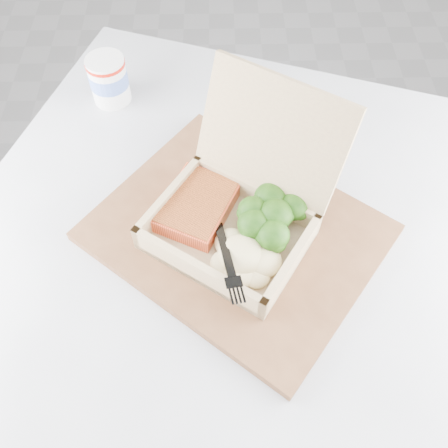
{
  "coord_description": "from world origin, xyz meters",
  "views": [
    {
      "loc": [
        -0.41,
        -0.48,
        1.32
      ],
      "look_at": [
        -0.4,
        -0.11,
        0.77
      ],
      "focal_mm": 40.0,
      "sensor_mm": 36.0,
      "label": 1
    }
  ],
  "objects_px": {
    "serving_tray": "(237,233)",
    "paper_cup": "(108,79)",
    "takeout_container": "(242,202)",
    "cafe_table": "(231,294)"
  },
  "relations": [
    {
      "from": "takeout_container",
      "to": "paper_cup",
      "type": "relative_size",
      "value": 3.57
    },
    {
      "from": "serving_tray",
      "to": "paper_cup",
      "type": "relative_size",
      "value": 4.51
    },
    {
      "from": "serving_tray",
      "to": "takeout_container",
      "type": "bearing_deg",
      "value": 63.18
    },
    {
      "from": "cafe_table",
      "to": "takeout_container",
      "type": "xyz_separation_m",
      "value": [
        0.01,
        0.01,
        0.25
      ]
    },
    {
      "from": "cafe_table",
      "to": "takeout_container",
      "type": "height_order",
      "value": "takeout_container"
    },
    {
      "from": "paper_cup",
      "to": "takeout_container",
      "type": "bearing_deg",
      "value": -52.12
    },
    {
      "from": "serving_tray",
      "to": "paper_cup",
      "type": "distance_m",
      "value": 0.36
    },
    {
      "from": "serving_tray",
      "to": "cafe_table",
      "type": "bearing_deg",
      "value": -177.97
    },
    {
      "from": "cafe_table",
      "to": "paper_cup",
      "type": "relative_size",
      "value": 12.05
    },
    {
      "from": "serving_tray",
      "to": "paper_cup",
      "type": "bearing_deg",
      "value": 125.68
    }
  ]
}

